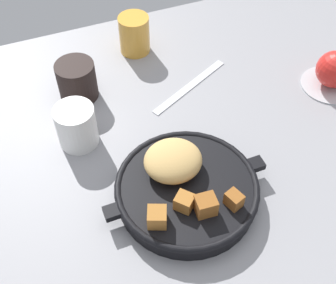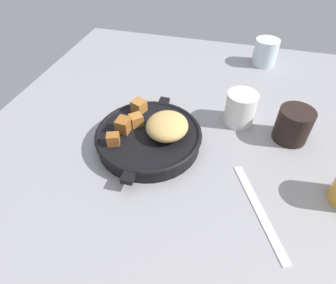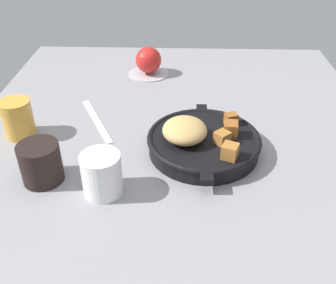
% 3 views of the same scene
% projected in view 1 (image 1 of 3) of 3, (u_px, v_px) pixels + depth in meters
% --- Properties ---
extents(ground_plane, '(1.18, 0.95, 0.02)m').
position_uv_depth(ground_plane, '(177.00, 174.00, 0.79)').
color(ground_plane, gray).
extents(cast_iron_skillet, '(0.28, 0.24, 0.08)m').
position_uv_depth(cast_iron_skillet, '(185.00, 187.00, 0.72)').
color(cast_iron_skillet, black).
rests_on(cast_iron_skillet, ground_plane).
extents(saucer_plate, '(0.12, 0.12, 0.01)m').
position_uv_depth(saucer_plate, '(329.00, 84.00, 0.92)').
color(saucer_plate, '#B7BABF').
rests_on(saucer_plate, ground_plane).
extents(red_apple, '(0.07, 0.07, 0.07)m').
position_uv_depth(red_apple, '(335.00, 69.00, 0.88)').
color(red_apple, red).
rests_on(red_apple, saucer_plate).
extents(butter_knife, '(0.20, 0.11, 0.00)m').
position_uv_depth(butter_knife, '(190.00, 86.00, 0.91)').
color(butter_knife, silver).
rests_on(butter_knife, ground_plane).
extents(coffee_mug_dark, '(0.08, 0.08, 0.08)m').
position_uv_depth(coffee_mug_dark, '(77.00, 81.00, 0.87)').
color(coffee_mug_dark, black).
rests_on(coffee_mug_dark, ground_plane).
extents(white_creamer_pitcher, '(0.07, 0.07, 0.08)m').
position_uv_depth(white_creamer_pitcher, '(77.00, 126.00, 0.79)').
color(white_creamer_pitcher, white).
rests_on(white_creamer_pitcher, ground_plane).
extents(juice_glass_amber, '(0.07, 0.07, 0.08)m').
position_uv_depth(juice_glass_amber, '(134.00, 34.00, 0.96)').
color(juice_glass_amber, gold).
rests_on(juice_glass_amber, ground_plane).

